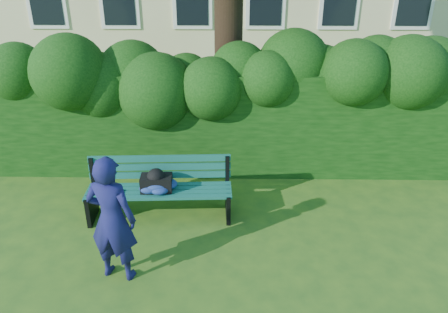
{
  "coord_description": "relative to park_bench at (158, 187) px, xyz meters",
  "views": [
    {
      "loc": [
        0.1,
        -5.0,
        3.62
      ],
      "look_at": [
        0.0,
        0.6,
        0.95
      ],
      "focal_mm": 35.0,
      "sensor_mm": 36.0,
      "label": 1
    }
  ],
  "objects": [
    {
      "name": "ground",
      "position": [
        0.95,
        -0.51,
        -0.5
      ],
      "size": [
        80.0,
        80.0,
        0.0
      ],
      "primitive_type": "plane",
      "color": "#2D561B",
      "rests_on": "ground"
    },
    {
      "name": "hedge",
      "position": [
        0.95,
        1.69,
        0.4
      ],
      "size": [
        10.0,
        1.0,
        1.8
      ],
      "color": "#0C330B",
      "rests_on": "ground"
    },
    {
      "name": "park_bench",
      "position": [
        0.0,
        0.0,
        0.0
      ],
      "size": [
        2.12,
        0.66,
        0.89
      ],
      "rotation": [
        0.0,
        0.0,
        0.05
      ],
      "color": "#0E4A48",
      "rests_on": "ground"
    },
    {
      "name": "man_reading",
      "position": [
        -0.32,
        -1.31,
        0.3
      ],
      "size": [
        0.65,
        0.49,
        1.6
      ],
      "primitive_type": "imported",
      "rotation": [
        0.0,
        0.0,
        2.94
      ],
      "color": "#171750",
      "rests_on": "ground"
    }
  ]
}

